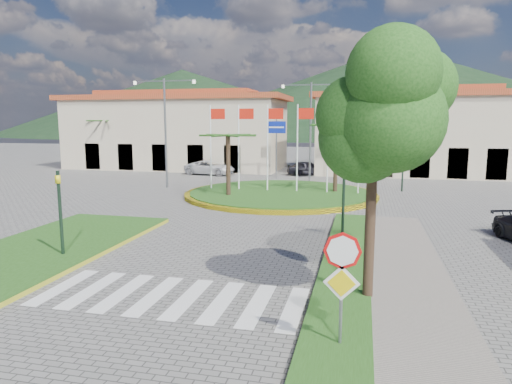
% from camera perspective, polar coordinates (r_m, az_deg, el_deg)
% --- Properties ---
extents(ground, '(160.00, 160.00, 0.00)m').
position_cam_1_polar(ground, '(10.34, -20.59, -20.21)').
color(ground, slate).
rests_on(ground, ground).
extents(sidewalk_right, '(4.00, 28.00, 0.15)m').
position_cam_1_polar(sidewalk_right, '(10.62, 16.68, -18.72)').
color(sidewalk_right, gray).
rests_on(sidewalk_right, ground).
extents(verge_right, '(1.60, 28.00, 0.18)m').
position_cam_1_polar(verge_right, '(10.60, 9.85, -18.44)').
color(verge_right, '#224D16').
rests_on(verge_right, ground).
extents(median_left, '(5.00, 14.00, 0.18)m').
position_cam_1_polar(median_left, '(18.48, -27.15, -7.31)').
color(median_left, '#224D16').
rests_on(median_left, ground).
extents(crosswalk, '(8.00, 3.00, 0.01)m').
position_cam_1_polar(crosswalk, '(13.49, -10.93, -12.69)').
color(crosswalk, silver).
rests_on(crosswalk, ground).
extents(roundabout_island, '(12.70, 12.70, 6.00)m').
position_cam_1_polar(roundabout_island, '(30.26, 3.09, -0.19)').
color(roundabout_island, yellow).
rests_on(roundabout_island, ground).
extents(stop_sign, '(0.80, 0.11, 2.65)m').
position_cam_1_polar(stop_sign, '(9.90, 10.68, -9.77)').
color(stop_sign, slate).
rests_on(stop_sign, ground).
extents(deciduous_tree, '(3.60, 3.60, 6.80)m').
position_cam_1_polar(deciduous_tree, '(12.42, 14.61, 9.73)').
color(deciduous_tree, black).
rests_on(deciduous_tree, ground).
extents(traffic_light_left, '(0.15, 0.18, 3.20)m').
position_cam_1_polar(traffic_light_left, '(17.66, -23.31, -1.60)').
color(traffic_light_left, black).
rests_on(traffic_light_left, ground).
extents(traffic_light_right, '(0.15, 0.18, 3.20)m').
position_cam_1_polar(traffic_light_right, '(19.66, 10.90, -0.03)').
color(traffic_light_right, black).
rests_on(traffic_light_right, ground).
extents(traffic_light_far, '(0.18, 0.15, 3.20)m').
position_cam_1_polar(traffic_light_far, '(33.66, 17.91, 3.35)').
color(traffic_light_far, black).
rests_on(traffic_light_far, ground).
extents(direction_sign_west, '(1.60, 0.14, 5.20)m').
position_cam_1_polar(direction_sign_west, '(39.09, 2.56, 6.81)').
color(direction_sign_west, slate).
rests_on(direction_sign_west, ground).
extents(direction_sign_east, '(1.60, 0.14, 5.20)m').
position_cam_1_polar(direction_sign_east, '(38.48, 9.95, 6.65)').
color(direction_sign_east, slate).
rests_on(direction_sign_east, ground).
extents(street_lamp_centre, '(4.80, 0.16, 8.00)m').
position_cam_1_polar(street_lamp_centre, '(37.66, 6.83, 8.15)').
color(street_lamp_centre, slate).
rests_on(street_lamp_centre, ground).
extents(street_lamp_west, '(4.80, 0.16, 8.00)m').
position_cam_1_polar(street_lamp_west, '(34.50, -11.27, 7.98)').
color(street_lamp_west, slate).
rests_on(street_lamp_west, ground).
extents(building_left, '(23.32, 9.54, 8.05)m').
position_cam_1_polar(building_left, '(49.34, -9.81, 7.55)').
color(building_left, beige).
rests_on(building_left, ground).
extents(building_right, '(19.08, 9.54, 8.05)m').
position_cam_1_polar(building_right, '(45.67, 19.36, 7.09)').
color(building_right, beige).
rests_on(building_right, ground).
extents(hill_far_west, '(140.00, 140.00, 22.00)m').
position_cam_1_polar(hill_far_west, '(159.37, -9.15, 10.94)').
color(hill_far_west, black).
rests_on(hill_far_west, ground).
extents(hill_far_mid, '(180.00, 180.00, 30.00)m').
position_cam_1_polar(hill_far_mid, '(168.00, 16.92, 11.93)').
color(hill_far_mid, black).
rests_on(hill_far_mid, ground).
extents(hill_near_back, '(110.00, 110.00, 16.00)m').
position_cam_1_polar(hill_near_back, '(138.29, 7.02, 10.08)').
color(hill_near_back, black).
rests_on(hill_near_back, ground).
extents(white_van, '(4.89, 2.70, 1.30)m').
position_cam_1_polar(white_van, '(42.46, -5.76, 3.04)').
color(white_van, silver).
rests_on(white_van, ground).
extents(car_dark_a, '(4.14, 2.51, 1.32)m').
position_cam_1_polar(car_dark_a, '(42.05, 6.56, 2.98)').
color(car_dark_a, black).
rests_on(car_dark_a, ground).
extents(car_dark_b, '(3.61, 2.26, 1.12)m').
position_cam_1_polar(car_dark_b, '(43.66, 14.95, 2.83)').
color(car_dark_b, black).
rests_on(car_dark_b, ground).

